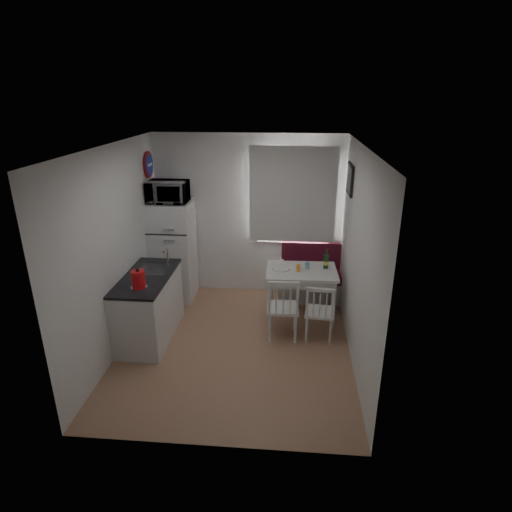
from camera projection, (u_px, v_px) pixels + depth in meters
The scene contains 22 objects.
floor at pixel (236, 345), 5.73m from camera, with size 3.00×3.50×0.02m, color tan.
ceiling at pixel (232, 147), 4.79m from camera, with size 3.00×3.50×0.02m, color white.
wall_back at pixel (249, 216), 6.89m from camera, with size 3.00×0.02×2.60m, color white.
wall_front at pixel (207, 328), 3.63m from camera, with size 3.00×0.02×2.60m, color white.
wall_left at pixel (116, 251), 5.38m from camera, with size 0.02×3.50×2.60m, color white.
wall_right at pixel (358, 259), 5.14m from camera, with size 0.02×3.50×2.60m, color white.
window at pixel (293, 198), 6.68m from camera, with size 1.22×0.06×1.47m, color silver.
curtain at pixel (293, 196), 6.60m from camera, with size 1.35×0.02×1.50m, color silver.
kitchen_counter at pixel (149, 306), 5.80m from camera, with size 0.62×1.32×1.16m.
wall_sign at pixel (149, 165), 6.42m from camera, with size 0.40×0.40×0.03m, color navy.
picture_frame at pixel (350, 179), 5.89m from camera, with size 0.04×0.52×0.42m, color black.
bench at pixel (318, 281), 6.93m from camera, with size 1.27×0.49×0.91m.
dining_table at pixel (301, 275), 6.21m from camera, with size 1.04×0.74×0.76m.
chair_left at pixel (283, 303), 5.66m from camera, with size 0.44×0.42×0.49m.
chair_right at pixel (321, 308), 5.64m from camera, with size 0.42×0.41×0.44m.
fridge at pixel (173, 251), 6.83m from camera, with size 0.64×0.64×1.60m, color white.
microwave at pixel (168, 192), 6.44m from camera, with size 0.59×0.40×0.33m, color white.
kettle at pixel (138, 279), 5.21m from camera, with size 0.20×0.20×0.27m, color red.
wine_bottle at pixel (326, 259), 6.19m from camera, with size 0.07×0.07×0.29m, color #16461F, non-canonical shape.
drinking_glass_orange at pixel (298, 268), 6.12m from camera, with size 0.06×0.06×0.10m, color orange.
drinking_glass_blue at pixel (307, 266), 6.20m from camera, with size 0.06×0.06×0.10m, color #7BB2D2.
plate at pixel (281, 268), 6.22m from camera, with size 0.26×0.26×0.02m, color white.
Camera 1 is at (0.69, -4.87, 3.18)m, focal length 30.00 mm.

